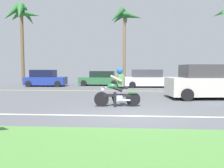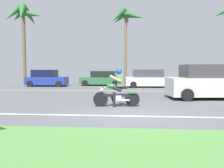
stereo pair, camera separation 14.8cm
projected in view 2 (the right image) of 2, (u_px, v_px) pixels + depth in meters
ground at (131, 102)px, 10.79m from camera, size 56.00×30.00×0.04m
grass_median at (134, 160)px, 3.73m from camera, size 56.00×3.80×0.06m
lane_line_near at (132, 116)px, 7.36m from camera, size 50.40×0.12×0.01m
lane_line_far at (130, 91)px, 15.86m from camera, size 50.40×0.12×0.01m
motorcyclist at (117, 90)px, 9.23m from camera, size 2.00×0.65×1.67m
suv_nearby at (214, 82)px, 11.71m from camera, size 5.13×2.43×1.86m
parked_car_0 at (47, 79)px, 20.39m from camera, size 3.78×2.14×1.55m
parked_car_1 at (102, 79)px, 21.34m from camera, size 4.08×2.05×1.43m
parked_car_2 at (150, 79)px, 19.20m from camera, size 4.57×2.16×1.59m
parked_car_3 at (208, 79)px, 18.96m from camera, size 4.59×2.13×1.54m
palm_tree_1 at (23, 18)px, 24.06m from camera, size 4.33×4.29×8.87m
palm_tree_2 at (125, 20)px, 22.62m from camera, size 3.71×3.89×8.09m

